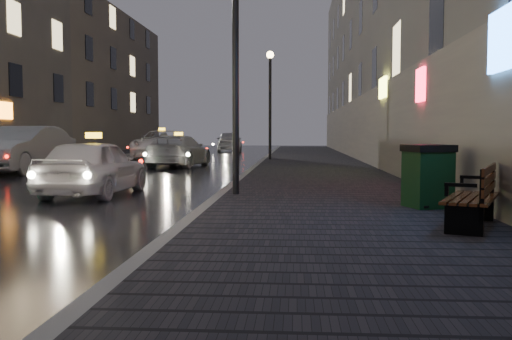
{
  "coord_description": "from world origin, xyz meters",
  "views": [
    {
      "loc": [
        3.12,
        -5.99,
        1.45
      ],
      "look_at": [
        2.48,
        3.18,
        0.85
      ],
      "focal_mm": 40.0,
      "sensor_mm": 36.0,
      "label": 1
    }
  ],
  "objects": [
    {
      "name": "lamp_near",
      "position": [
        1.85,
        6.0,
        3.49
      ],
      "size": [
        0.36,
        0.36,
        5.28
      ],
      "color": "black",
      "rests_on": "sidewalk"
    },
    {
      "name": "building_far_c",
      "position": [
        -13.5,
        39.0,
        5.5
      ],
      "size": [
        6.0,
        22.0,
        11.0
      ],
      "primitive_type": "cube",
      "color": "#6B6051",
      "rests_on": "ground"
    },
    {
      "name": "sidewalk_far",
      "position": [
        -8.7,
        21.0,
        0.07
      ],
      "size": [
        2.4,
        58.0,
        0.15
      ],
      "primitive_type": "cube",
      "color": "black",
      "rests_on": "ground"
    },
    {
      "name": "sidewalk",
      "position": [
        3.9,
        21.0,
        0.07
      ],
      "size": [
        4.6,
        58.0,
        0.15
      ],
      "primitive_type": "cube",
      "color": "black",
      "rests_on": "ground"
    },
    {
      "name": "taxi_far",
      "position": [
        -4.5,
        26.04,
        0.8
      ],
      "size": [
        2.81,
        5.84,
        1.6
      ],
      "primitive_type": "imported",
      "rotation": [
        0.0,
        0.0,
        0.03
      ],
      "color": "white",
      "rests_on": "ground"
    },
    {
      "name": "taxi_near",
      "position": [
        -1.54,
        6.85,
        0.66
      ],
      "size": [
        1.71,
        3.94,
        1.32
      ],
      "primitive_type": "imported",
      "rotation": [
        0.0,
        0.0,
        3.1
      ],
      "color": "silver",
      "rests_on": "ground"
    },
    {
      "name": "building_near",
      "position": [
        7.1,
        25.0,
        6.5
      ],
      "size": [
        1.8,
        50.0,
        13.0
      ],
      "primitive_type": "cube",
      "color": "#605B54",
      "rests_on": "ground"
    },
    {
      "name": "curb_far",
      "position": [
        -7.4,
        21.0,
        0.07
      ],
      "size": [
        0.2,
        58.0,
        0.15
      ],
      "primitive_type": "cube",
      "color": "slate",
      "rests_on": "ground"
    },
    {
      "name": "taxi_mid",
      "position": [
        -1.89,
        18.09,
        0.67
      ],
      "size": [
        2.34,
        4.8,
        1.35
      ],
      "primitive_type": "imported",
      "rotation": [
        0.0,
        0.0,
        3.04
      ],
      "color": "#BABBC1",
      "rests_on": "ground"
    },
    {
      "name": "car_left_mid",
      "position": [
        -6.79,
        14.1,
        0.85
      ],
      "size": [
        1.98,
        5.23,
        1.7
      ],
      "primitive_type": "imported",
      "rotation": [
        0.0,
        0.0,
        -0.03
      ],
      "color": "gray",
      "rests_on": "ground"
    },
    {
      "name": "car_far",
      "position": [
        -2.02,
        37.72,
        0.79
      ],
      "size": [
        2.49,
        4.84,
        1.58
      ],
      "primitive_type": "imported",
      "rotation": [
        0.0,
        0.0,
        3.28
      ],
      "color": "#A1A1A9",
      "rests_on": "ground"
    },
    {
      "name": "ground",
      "position": [
        0.0,
        0.0,
        0.0
      ],
      "size": [
        120.0,
        120.0,
        0.0
      ],
      "primitive_type": "plane",
      "color": "black",
      "rests_on": "ground"
    },
    {
      "name": "curb",
      "position": [
        1.5,
        21.0,
        0.07
      ],
      "size": [
        0.2,
        58.0,
        0.15
      ],
      "primitive_type": "cube",
      "color": "slate",
      "rests_on": "ground"
    },
    {
      "name": "lamp_far",
      "position": [
        1.85,
        22.0,
        3.49
      ],
      "size": [
        0.36,
        0.36,
        5.28
      ],
      "color": "black",
      "rests_on": "sidewalk"
    },
    {
      "name": "trash_bin",
      "position": [
        5.42,
        4.11,
        0.71
      ],
      "size": [
        0.9,
        0.9,
        1.1
      ],
      "rotation": [
        0.0,
        0.0,
        0.3
      ],
      "color": "black",
      "rests_on": "sidewalk"
    },
    {
      "name": "bench",
      "position": [
        5.59,
        1.96,
        0.58
      ],
      "size": [
        1.21,
        1.79,
        0.87
      ],
      "rotation": [
        0.0,
        0.0,
        -0.41
      ],
      "color": "black",
      "rests_on": "sidewalk"
    }
  ]
}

